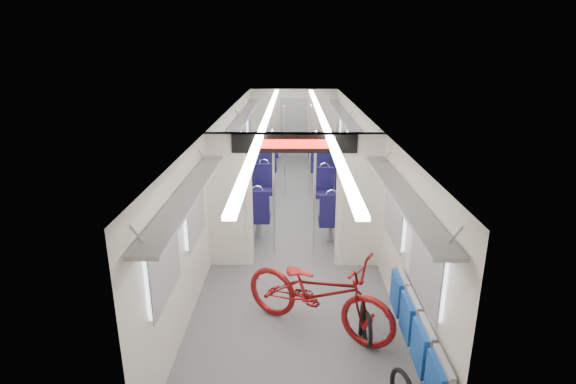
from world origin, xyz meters
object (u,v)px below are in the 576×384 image
object	(u,v)px
bike_hoop_b	(367,330)
bike_hoop_c	(362,319)
seat_bay_near_right	(338,200)
bicycle	(318,292)
flip_bench	(416,332)
seat_bay_far_right	(326,156)
stanchion_near_right	(314,195)
stanchion_far_right	(310,151)
seat_bay_far_left	(262,157)
stanchion_near_left	(274,194)
seat_bay_near_left	(250,197)
stanchion_far_left	(284,153)

from	to	relation	value
bike_hoop_b	bike_hoop_c	world-z (taller)	bike_hoop_c
seat_bay_near_right	bicycle	bearing A→B (deg)	-99.46
flip_bench	bike_hoop_c	bearing A→B (deg)	120.31
seat_bay_far_right	stanchion_near_right	bearing A→B (deg)	-96.11
stanchion_far_right	seat_bay_near_right	bearing A→B (deg)	-74.86
bicycle	bike_hoop_c	bearing A→B (deg)	-68.54
seat_bay_far_left	seat_bay_near_right	bearing A→B (deg)	-64.49
seat_bay_far_left	stanchion_near_left	distance (m)	5.41
bike_hoop_b	seat_bay_near_right	size ratio (longest dim) A/B	0.22
seat_bay_far_left	seat_bay_far_right	distance (m)	1.87
bike_hoop_c	seat_bay_far_right	bearing A→B (deg)	89.65
seat_bay_near_left	bike_hoop_c	bearing A→B (deg)	-65.61
flip_bench	bike_hoop_c	xyz separation A→B (m)	(-0.47, 0.80, -0.37)
bike_hoop_b	seat_bay_near_right	bearing A→B (deg)	89.79
seat_bay_near_left	seat_bay_near_right	world-z (taller)	seat_bay_near_left
stanchion_far_right	bike_hoop_c	bearing A→B (deg)	-85.19
stanchion_near_left	bike_hoop_c	bearing A→B (deg)	-62.44
bicycle	seat_bay_near_left	distance (m)	4.13
stanchion_near_left	stanchion_near_right	xyz separation A→B (m)	(0.71, -0.06, 0.00)
stanchion_near_left	stanchion_far_right	distance (m)	3.49
bike_hoop_c	stanchion_far_left	distance (m)	5.82
flip_bench	stanchion_near_right	world-z (taller)	stanchion_near_right
flip_bench	stanchion_far_left	xyz separation A→B (m)	(-1.58, 6.43, 0.57)
seat_bay_far_right	stanchion_near_left	xyz separation A→B (m)	(-1.29, -5.38, 0.58)
bike_hoop_b	stanchion_far_left	world-z (taller)	stanchion_far_left
bike_hoop_b	stanchion_near_right	bearing A→B (deg)	102.46
bike_hoop_b	stanchion_far_right	world-z (taller)	stanchion_far_right
stanchion_far_left	bike_hoop_c	bearing A→B (deg)	-78.76
bike_hoop_b	stanchion_far_right	distance (m)	6.13
seat_bay_near_left	stanchion_near_left	bearing A→B (deg)	-70.56
stanchion_near_right	stanchion_far_right	world-z (taller)	same
bike_hoop_c	stanchion_far_left	bearing A→B (deg)	101.24
bike_hoop_b	stanchion_far_left	size ratio (longest dim) A/B	0.20
bicycle	seat_bay_far_left	world-z (taller)	bicycle
stanchion_near_right	bike_hoop_c	bearing A→B (deg)	-77.09
flip_bench	seat_bay_far_right	bearing A→B (deg)	92.80
seat_bay_near_left	seat_bay_far_left	distance (m)	3.72
seat_bay_near_right	stanchion_far_right	bearing A→B (deg)	105.14
bike_hoop_b	flip_bench	bearing A→B (deg)	-52.38
flip_bench	bike_hoop_c	distance (m)	1.00
seat_bay_near_left	stanchion_near_left	distance (m)	1.83
stanchion_far_left	bicycle	bearing A→B (deg)	-84.41
bike_hoop_b	stanchion_far_left	xyz separation A→B (m)	(-1.15, 5.86, 0.95)
stanchion_far_left	seat_bay_near_left	bearing A→B (deg)	-113.66
bike_hoop_b	stanchion_far_right	xyz separation A→B (m)	(-0.52, 6.03, 0.95)
seat_bay_near_right	stanchion_far_right	size ratio (longest dim) A/B	0.91
flip_bench	seat_bay_far_left	bearing A→B (deg)	105.01
bike_hoop_c	stanchion_near_right	size ratio (longest dim) A/B	0.20
seat_bay_far_right	stanchion_far_left	distance (m)	2.51
stanchion_near_left	stanchion_far_right	size ratio (longest dim) A/B	1.00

